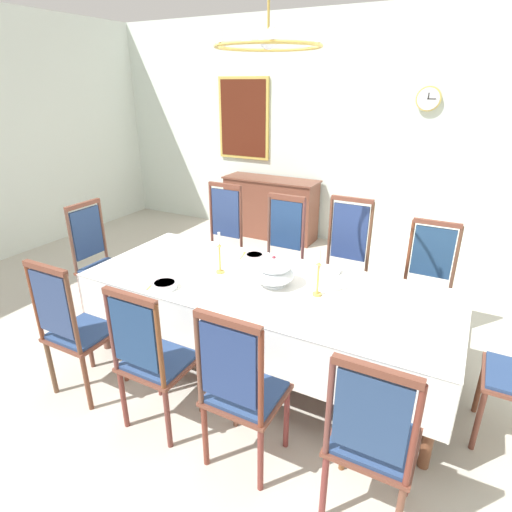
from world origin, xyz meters
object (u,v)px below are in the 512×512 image
Objects in this scene: spoon_primary at (244,254)px; sideboard at (271,208)px; chair_north_c at (344,263)px; dining_table at (266,291)px; chair_north_b at (280,252)px; soup_tureen at (274,271)px; candlestick_west at (220,257)px; spoon_secondary at (154,283)px; chair_head_west at (100,259)px; mounted_clock at (429,99)px; bowl_near_left at (254,256)px; bowl_near_right at (165,285)px; chair_north_a at (221,240)px; chandelier at (268,45)px; chair_south_a at (74,327)px; framed_painting at (244,119)px; chair_south_d at (372,438)px; bowl_far_left at (330,270)px; chair_south_b at (152,357)px; chair_north_d at (426,283)px; chair_south_c at (241,389)px; candlestick_east at (318,277)px.

spoon_primary is 0.12× the size of sideboard.
dining_table is at bearing 71.25° from chair_north_c.
chair_north_b reaches higher than spoon_primary.
candlestick_west reaches higher than soup_tureen.
spoon_secondary is 0.12× the size of sideboard.
mounted_clock is at bearing 141.48° from chair_head_west.
spoon_primary is at bearing 77.30° from chair_north_b.
bowl_near_left is 0.89× the size of bowl_near_right.
chair_north_a is at bearing 141.29° from chair_head_west.
chandelier is at bearing 34.18° from bowl_near_right.
chair_south_a is 4.37m from framed_painting.
soup_tureen is at bearing 136.24° from chair_south_d.
chair_south_a is 6.22× the size of bowl_far_left.
spoon_primary is 0.60× the size of mounted_clock.
bowl_near_left is at bearing 127.99° from chandelier.
chair_north_c reaches higher than chair_south_b.
chandelier is at bearing 42.02° from chair_north_d.
candlestick_west is (-0.43, 0.00, 0.21)m from dining_table.
chair_north_b is at bearing -52.53° from framed_painting.
chair_north_a is at bearing 136.88° from chandelier.
chair_south_a is at bearing 54.79° from chair_north_c.
sideboard is (-0.92, 2.43, -0.30)m from spoon_primary.
spoon_primary is (0.20, 0.89, -0.02)m from bowl_near_right.
chair_south_d is 1.84m from candlestick_west.
spoon_primary is (-0.79, -0.55, 0.14)m from chair_north_c.
chair_north_d is at bearing 42.02° from dining_table.
chair_north_b is 1.05× the size of chair_north_d.
chair_south_c is 4.23m from sideboard.
bowl_near_left is at bearing 62.58° from chair_south_a.
chair_north_a is 2.43m from chair_south_c.
chair_south_d is at bearing -83.50° from mounted_clock.
dining_table is at bearing 34.18° from bowl_near_right.
chair_south_d is at bearing -55.83° from candlestick_east.
chair_north_a is 1.21m from candlestick_west.
candlestick_east is at bearing 52.47° from chair_south_b.
soup_tureen is 0.27× the size of framed_painting.
framed_painting is at bearing 122.18° from dining_table.
chair_head_west is at bearing -87.92° from framed_painting.
chair_south_c is at bearing 113.82° from sideboard.
candlestick_east is 2.12× the size of bowl_near_left.
chair_north_c is at bearing 52.43° from candlestick_west.
spoon_secondary is at bearing 163.18° from chair_south_d.
framed_painting is at bearing 122.18° from chandelier.
chandelier is at bearing 108.88° from chair_south_c.
chair_south_d is at bearing -55.71° from spoon_primary.
chair_south_d is (1.10, -0.99, -0.11)m from dining_table.
chair_north_c is 0.89m from bowl_near_left.
chair_head_west is 0.97× the size of framed_painting.
spoon_primary is (-1.55, 1.43, 0.19)m from chair_south_d.
bowl_near_right is (-0.32, -0.86, 0.01)m from bowl_near_left.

